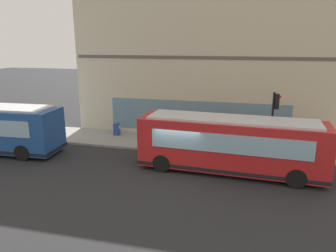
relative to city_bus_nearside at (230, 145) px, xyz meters
The scene contains 10 objects.
ground 3.21m from the city_bus_nearside, 98.62° to the left, with size 120.00×120.00×0.00m, color #262628.
sidewalk_curb 5.13m from the city_bus_nearside, 34.33° to the left, with size 3.76×40.00×0.15m, color gray.
building_corner 11.25m from the city_bus_nearside, 15.20° to the left, with size 8.59×19.11×10.78m.
city_bus_nearside is the anchor object (origin of this frame).
traffic_light_near_corner 3.83m from the city_bus_nearside, 42.92° to the right, with size 0.32×0.49×4.01m.
fire_hydrant 6.12m from the city_bus_nearside, 47.37° to the right, with size 0.35×0.35×0.74m.
pedestrian_walking_along_curb 5.08m from the city_bus_nearside, 12.02° to the left, with size 0.32×0.32×1.59m.
pedestrian_near_building_entrance 4.77m from the city_bus_nearside, 37.10° to the right, with size 0.32×0.32×1.77m.
pedestrian_near_hydrant 7.64m from the city_bus_nearside, 47.01° to the right, with size 0.32×0.32×1.82m.
newspaper_vending_box 9.93m from the city_bus_nearside, 61.31° to the left, with size 0.44×0.42×0.90m.
Camera 1 is at (-16.52, -3.37, 7.06)m, focal length 33.99 mm.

